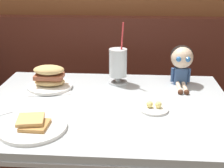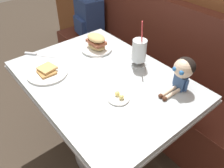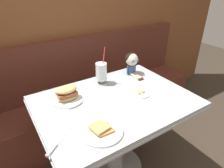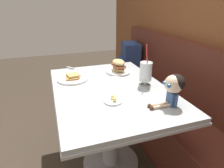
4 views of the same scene
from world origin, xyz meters
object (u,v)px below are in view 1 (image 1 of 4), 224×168
Objects in this scene: butter_saucer at (154,108)px; seated_doll at (182,59)px; milkshake_glass at (118,64)px; toast_plate at (33,126)px; sandwich_plate at (50,79)px.

seated_doll reaches higher than butter_saucer.
milkshake_glass reaches higher than butter_saucer.
toast_plate is 0.79× the size of milkshake_glass.
butter_saucer is (0.45, 0.19, -0.00)m from toast_plate.
sandwich_plate is at bearing -170.89° from seated_doll.
butter_saucer is at bearing -23.85° from sandwich_plate.
sandwich_plate reaches higher than toast_plate.
toast_plate is at bearing -119.97° from milkshake_glass.
seated_doll is (0.65, 0.10, 0.08)m from sandwich_plate.
butter_saucer is at bearing 22.71° from toast_plate.
toast_plate is at bearing -139.70° from seated_doll.
butter_saucer is at bearing -115.15° from seated_doll.
sandwich_plate is 1.08× the size of seated_doll.
seated_doll is (0.61, 0.51, 0.12)m from toast_plate.
toast_plate is 0.80m from seated_doll.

